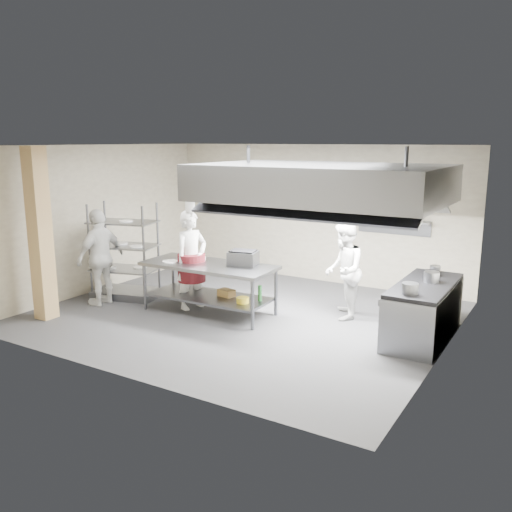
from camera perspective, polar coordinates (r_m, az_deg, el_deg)
The scene contains 23 objects.
floor at distance 9.82m, azimuth -1.49°, elevation -6.23°, with size 7.00×7.00×0.00m, color #2D2D2F.
ceiling at distance 9.32m, azimuth -1.60°, elevation 11.55°, with size 7.00×7.00×0.00m, color silver.
wall_back at distance 12.07m, azimuth 6.15°, elevation 4.47°, with size 7.00×7.00×0.00m, color #9E947E.
wall_left at distance 11.70m, azimuth -16.20°, elevation 3.82°, with size 6.00×6.00×0.00m, color #9E947E.
wall_right at distance 8.16m, azimuth 19.67°, elevation 0.15°, with size 6.00×6.00×0.00m, color #9E947E.
column at distance 10.03m, azimuth -21.77°, elevation 2.12°, with size 0.30×0.30×3.00m, color tan.
exhaust_hood at distance 9.08m, azimuth 6.80°, elevation 7.67°, with size 4.00×2.50×0.60m, color gray.
hood_strip_a at distance 9.51m, azimuth 1.78°, elevation 6.01°, with size 1.60×0.12×0.04m, color white.
hood_strip_b at distance 8.78m, azimuth 12.13°, elevation 5.23°, with size 1.60×0.12×0.04m, color white.
wall_shelf at distance 11.29m, azimuth 14.13°, elevation 3.65°, with size 1.50×0.28×0.04m, color gray.
island at distance 9.88m, azimuth -4.95°, elevation -3.41°, with size 2.44×1.02×0.91m, color slate, non-canonical shape.
island_worktop at distance 9.77m, azimuth -5.00°, elevation -1.01°, with size 2.44×1.02×0.06m, color gray.
island_undershelf at distance 9.92m, azimuth -4.94°, elevation -4.27°, with size 2.25×0.92×0.04m, color slate.
pass_rack at distance 11.01m, azimuth -13.68°, elevation 0.52°, with size 1.26×0.73×1.89m, color gray, non-canonical shape.
cooking_range at distance 8.99m, azimuth 17.20°, elevation -5.74°, with size 0.80×2.00×0.84m, color gray.
range_top at distance 8.86m, azimuth 17.38°, elevation -2.97°, with size 0.78×1.96×0.06m, color black.
chef_head at distance 10.09m, azimuth -6.80°, elevation -0.43°, with size 0.67×0.44×1.83m, color silver.
chef_line at distance 9.59m, azimuth 9.23°, elevation -1.52°, with size 0.83×0.65×1.72m, color white.
chef_plating at distance 10.67m, azimuth -16.04°, elevation -0.12°, with size 1.07×0.45×1.83m, color white.
griddle at distance 9.64m, azimuth -1.36°, elevation -0.24°, with size 0.49×0.38×0.24m, color slate.
wicker_basket at distance 9.83m, azimuth -3.14°, elevation -3.89°, with size 0.29×0.20×0.13m, color brown.
stockpot at distance 8.95m, azimuth 17.99°, elevation -2.12°, with size 0.24×0.24×0.17m, color slate.
plate_stack at distance 11.08m, azimuth -13.59°, elevation -1.20°, with size 0.28×0.28×0.05m, color white.
Camera 1 is at (5.01, -7.86, 3.09)m, focal length 38.00 mm.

